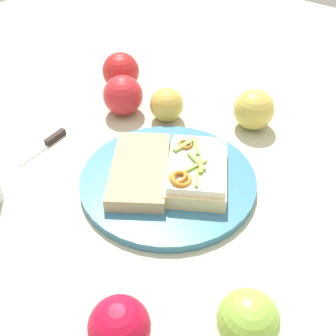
% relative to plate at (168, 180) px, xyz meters
% --- Properties ---
extents(ground_plane, '(2.00, 2.00, 0.00)m').
position_rel_plate_xyz_m(ground_plane, '(0.00, 0.00, -0.01)').
color(ground_plane, '#B8B999').
rests_on(ground_plane, ground).
extents(plate, '(0.30, 0.30, 0.02)m').
position_rel_plate_xyz_m(plate, '(0.00, 0.00, 0.00)').
color(plate, teal).
rests_on(plate, ground_plane).
extents(sandwich, '(0.16, 0.18, 0.05)m').
position_rel_plate_xyz_m(sandwich, '(-0.04, -0.02, 0.03)').
color(sandwich, beige).
rests_on(sandwich, plate).
extents(bread_slice_side, '(0.18, 0.20, 0.02)m').
position_rel_plate_xyz_m(bread_slice_side, '(0.04, 0.03, 0.02)').
color(bread_slice_side, tan).
rests_on(bread_slice_side, plate).
extents(apple_0, '(0.09, 0.09, 0.07)m').
position_rel_plate_xyz_m(apple_0, '(0.13, -0.15, 0.03)').
color(apple_0, gold).
rests_on(apple_0, ground_plane).
extents(apple_1, '(0.07, 0.07, 0.07)m').
position_rel_plate_xyz_m(apple_1, '(-0.13, 0.26, 0.03)').
color(apple_1, '#B70E2B').
rests_on(apple_1, ground_plane).
extents(apple_2, '(0.11, 0.11, 0.08)m').
position_rel_plate_xyz_m(apple_2, '(-0.03, -0.24, 0.03)').
color(apple_2, gold).
rests_on(apple_2, ground_plane).
extents(apple_3, '(0.10, 0.10, 0.07)m').
position_rel_plate_xyz_m(apple_3, '(-0.24, 0.16, 0.03)').
color(apple_3, '#87B63E').
rests_on(apple_3, ground_plane).
extents(apple_4, '(0.09, 0.09, 0.08)m').
position_rel_plate_xyz_m(apple_4, '(0.21, -0.12, 0.03)').
color(apple_4, red).
rests_on(apple_4, ground_plane).
extents(apple_5, '(0.10, 0.10, 0.08)m').
position_rel_plate_xyz_m(apple_5, '(0.29, -0.19, 0.03)').
color(apple_5, red).
rests_on(apple_5, ground_plane).
extents(knife, '(0.02, 0.12, 0.01)m').
position_rel_plate_xyz_m(knife, '(0.25, 0.06, -0.00)').
color(knife, silver).
rests_on(knife, ground_plane).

